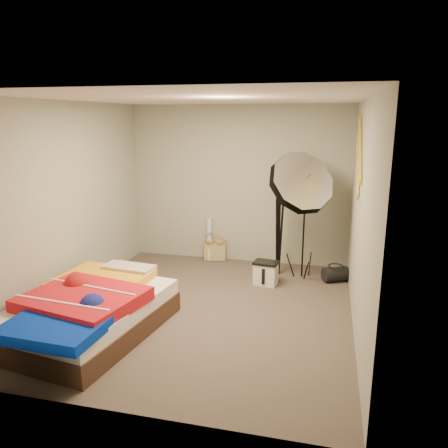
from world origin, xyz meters
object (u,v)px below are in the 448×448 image
(camera_case, at_px, (266,274))
(photo_umbrella, at_px, (299,185))
(bed, at_px, (90,311))
(tote_bag, at_px, (215,250))
(camera_tripod, at_px, (279,227))
(duffel_bag, at_px, (335,274))
(wrapping_roll, at_px, (209,239))

(camera_case, relative_size, photo_umbrella, 0.16)
(camera_case, xyz_separation_m, photo_umbrella, (0.40, 0.26, 1.24))
(camera_case, relative_size, bed, 0.15)
(bed, bearing_deg, camera_case, 48.59)
(tote_bag, distance_m, bed, 2.84)
(tote_bag, distance_m, camera_tripod, 1.29)
(tote_bag, bearing_deg, duffel_bag, -24.99)
(bed, xyz_separation_m, camera_tripod, (1.77, 2.34, 0.47))
(camera_case, bearing_deg, duffel_bag, 28.39)
(photo_umbrella, relative_size, camera_tripod, 1.52)
(tote_bag, distance_m, camera_case, 1.31)
(duffel_bag, height_order, bed, bed)
(camera_case, bearing_deg, camera_tripod, 84.11)
(camera_tripod, bearing_deg, tote_bag, 158.86)
(camera_case, height_order, camera_tripod, camera_tripod)
(duffel_bag, bearing_deg, camera_case, 172.65)
(bed, xyz_separation_m, photo_umbrella, (2.05, 2.14, 1.13))
(tote_bag, relative_size, duffel_bag, 0.99)
(camera_case, bearing_deg, bed, -123.20)
(camera_tripod, bearing_deg, duffel_bag, -7.63)
(bed, bearing_deg, photo_umbrella, 46.16)
(wrapping_roll, xyz_separation_m, photo_umbrella, (1.47, -0.62, 1.05))
(duffel_bag, distance_m, photo_umbrella, 1.41)
(bed, distance_m, photo_umbrella, 3.17)
(duffel_bag, bearing_deg, bed, -167.07)
(wrapping_roll, bearing_deg, tote_bag, 0.00)
(camera_tripod, bearing_deg, wrapping_roll, 160.43)
(tote_bag, xyz_separation_m, bed, (-0.68, -2.76, 0.09))
(bed, bearing_deg, camera_tripod, 52.88)
(bed, bearing_deg, tote_bag, 76.13)
(wrapping_roll, xyz_separation_m, duffel_bag, (2.02, -0.53, -0.24))
(wrapping_roll, height_order, photo_umbrella, photo_umbrella)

